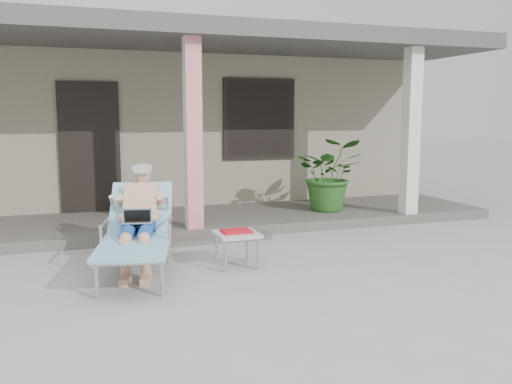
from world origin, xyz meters
name	(u,v)px	position (x,y,z in m)	size (l,w,h in m)	color
ground	(240,283)	(0.00, 0.00, 0.00)	(60.00, 60.00, 0.00)	#9E9E99
house	(149,118)	(0.00, 6.50, 1.67)	(10.40, 5.40, 3.30)	gray
porch_deck	(183,222)	(0.00, 3.00, 0.07)	(10.00, 2.00, 0.15)	#605B56
porch_overhang	(180,42)	(0.00, 2.95, 2.79)	(10.00, 2.30, 2.85)	silver
porch_step	(200,240)	(0.00, 1.85, 0.04)	(2.00, 0.30, 0.07)	#605B56
lounger	(137,204)	(-0.93, 0.78, 0.75)	(1.07, 1.94, 1.22)	#B7B7BC
side_table	(237,236)	(0.14, 0.59, 0.36)	(0.48, 0.48, 0.43)	beige
potted_palm	(330,174)	(2.44, 2.82, 0.75)	(1.08, 0.94, 1.20)	#26591E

